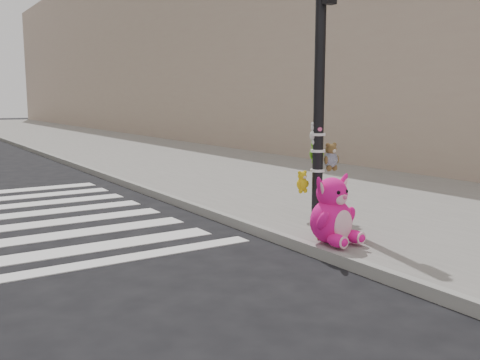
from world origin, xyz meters
TOP-DOWN VIEW (x-y plane):
  - ground at (0.00, 0.00)m, footprint 120.00×120.00m
  - sidewalk_near at (5.00, 10.00)m, footprint 7.00×80.00m
  - curb_edge at (1.55, 10.00)m, footprint 0.12×80.00m
  - bld_near at (10.50, 20.00)m, footprint 5.00×60.00m
  - signal_pole at (2.63, 1.81)m, footprint 0.69×0.50m
  - pink_bunny at (1.80, 0.57)m, footprint 0.64×0.70m
  - red_teddy at (1.80, 0.82)m, footprint 0.14×0.10m

SIDE VIEW (x-z plane):
  - ground at x=0.00m, z-range 0.00..0.00m
  - sidewalk_near at x=5.00m, z-range 0.00..0.14m
  - curb_edge at x=1.55m, z-range -0.01..0.15m
  - red_teddy at x=1.80m, z-range 0.14..0.33m
  - pink_bunny at x=1.80m, z-range 0.06..0.96m
  - signal_pole at x=2.63m, z-range -0.21..3.79m
  - bld_near at x=10.50m, z-range 0.00..10.00m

